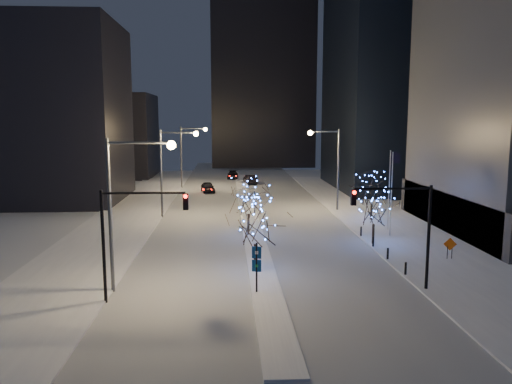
{
  "coord_description": "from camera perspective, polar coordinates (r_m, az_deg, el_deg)",
  "views": [
    {
      "loc": [
        -2.47,
        -29.8,
        11.15
      ],
      "look_at": [
        -0.05,
        12.35,
        5.0
      ],
      "focal_mm": 35.0,
      "sensor_mm": 36.0,
      "label": 1
    }
  ],
  "objects": [
    {
      "name": "road",
      "position": [
        65.8,
        -1.09,
        -1.46
      ],
      "size": [
        20.0,
        130.0,
        0.02
      ],
      "primitive_type": "cube",
      "color": "#B1B7C0",
      "rests_on": "ground"
    },
    {
      "name": "holiday_tree_plaza_near",
      "position": [
        45.47,
        13.34,
        -1.85
      ],
      "size": [
        3.88,
        3.88,
        4.89
      ],
      "color": "black",
      "rests_on": "east_sidewalk"
    },
    {
      "name": "street_lamp_w_near",
      "position": [
        32.79,
        -14.63,
        -0.14
      ],
      "size": [
        4.4,
        0.56,
        10.0
      ],
      "color": "#595E66",
      "rests_on": "ground"
    },
    {
      "name": "flagpoles",
      "position": [
        50.05,
        15.19,
        0.71
      ],
      "size": [
        1.35,
        2.6,
        8.0
      ],
      "color": "silver",
      "rests_on": "east_sidewalk"
    },
    {
      "name": "car_near",
      "position": [
        77.46,
        -5.52,
        0.55
      ],
      "size": [
        2.57,
        4.79,
        1.55
      ],
      "primitive_type": "imported",
      "rotation": [
        0.0,
        0.0,
        0.17
      ],
      "color": "black",
      "rests_on": "ground"
    },
    {
      "name": "east_sidewalk",
      "position": [
        53.93,
        15.73,
        -3.88
      ],
      "size": [
        10.0,
        90.0,
        0.15
      ],
      "primitive_type": "cube",
      "color": "white",
      "rests_on": "ground"
    },
    {
      "name": "construction_sign",
      "position": [
        42.72,
        21.29,
        -5.78
      ],
      "size": [
        1.03,
        0.22,
        1.72
      ],
      "rotation": [
        0.0,
        0.0,
        -0.17
      ],
      "color": "black",
      "rests_on": "east_sidewalk"
    },
    {
      "name": "holiday_tree_median_far",
      "position": [
        47.7,
        -0.88,
        -0.67
      ],
      "size": [
        4.67,
        4.67,
        5.48
      ],
      "color": "black",
      "rests_on": "median"
    },
    {
      "name": "filler_west_far",
      "position": [
        102.59,
        -16.65,
        6.19
      ],
      "size": [
        18.0,
        16.0,
        16.0
      ],
      "primitive_type": "cube",
      "color": "black",
      "rests_on": "ground"
    },
    {
      "name": "filler_west_near",
      "position": [
        74.33,
        -23.64,
        8.26
      ],
      "size": [
        22.0,
        18.0,
        24.0
      ],
      "primitive_type": "cube",
      "color": "black",
      "rests_on": "ground"
    },
    {
      "name": "holiday_tree_plaza_far",
      "position": [
        56.3,
        13.12,
        0.32
      ],
      "size": [
        5.76,
        5.76,
        5.4
      ],
      "color": "black",
      "rests_on": "east_sidewalk"
    },
    {
      "name": "street_lamp_w_mid",
      "position": [
        57.36,
        -9.77,
        3.52
      ],
      "size": [
        4.4,
        0.56,
        10.0
      ],
      "color": "#595E66",
      "rests_on": "ground"
    },
    {
      "name": "holiday_tree_median_near",
      "position": [
        36.1,
        -0.09,
        -3.68
      ],
      "size": [
        5.02,
        5.02,
        5.31
      ],
      "color": "black",
      "rests_on": "median"
    },
    {
      "name": "west_sidewalk",
      "position": [
        52.31,
        -15.99,
        -4.26
      ],
      "size": [
        8.0,
        90.0,
        0.15
      ],
      "primitive_type": "cube",
      "color": "white",
      "rests_on": "ground"
    },
    {
      "name": "car_mid",
      "position": [
        87.22,
        -0.66,
        1.47
      ],
      "size": [
        2.44,
        5.02,
        1.59
      ],
      "primitive_type": "imported",
      "rotation": [
        0.0,
        0.0,
        3.3
      ],
      "color": "black",
      "rests_on": "ground"
    },
    {
      "name": "bollards",
      "position": [
        43.08,
        14.0,
        -6.14
      ],
      "size": [
        0.16,
        12.16,
        0.9
      ],
      "color": "black",
      "rests_on": "east_sidewalk"
    },
    {
      "name": "traffic_signal_west",
      "position": [
        31.06,
        -14.33,
        -3.85
      ],
      "size": [
        5.26,
        0.43,
        7.0
      ],
      "color": "black",
      "rests_on": "ground"
    },
    {
      "name": "traffic_signal_east",
      "position": [
        33.46,
        16.74,
        -3.08
      ],
      "size": [
        5.26,
        0.43,
        7.0
      ],
      "color": "black",
      "rests_on": "ground"
    },
    {
      "name": "median",
      "position": [
        60.87,
        -0.91,
        -2.19
      ],
      "size": [
        2.0,
        80.0,
        0.15
      ],
      "primitive_type": "cube",
      "color": "white",
      "rests_on": "ground"
    },
    {
      "name": "street_lamp_w_far",
      "position": [
        82.19,
        -7.83,
        4.97
      ],
      "size": [
        4.4,
        0.56,
        10.0
      ],
      "color": "#595E66",
      "rests_on": "ground"
    },
    {
      "name": "ground",
      "position": [
        31.92,
        1.39,
        -12.16
      ],
      "size": [
        160.0,
        160.0,
        0.0
      ],
      "primitive_type": "plane",
      "color": "silver",
      "rests_on": "ground"
    },
    {
      "name": "horizon_block",
      "position": [
        122.49,
        0.7,
        12.9
      ],
      "size": [
        24.0,
        14.0,
        42.0
      ],
      "primitive_type": "cube",
      "color": "black",
      "rests_on": "ground"
    },
    {
      "name": "car_far",
      "position": [
        94.89,
        -2.69,
        1.96
      ],
      "size": [
        2.21,
        4.96,
        1.42
      ],
      "primitive_type": "imported",
      "rotation": [
        0.0,
        0.0,
        -0.05
      ],
      "color": "black",
      "rests_on": "ground"
    },
    {
      "name": "street_lamp_east",
      "position": [
        61.29,
        8.56,
        3.8
      ],
      "size": [
        3.9,
        0.56,
        10.0
      ],
      "color": "#595E66",
      "rests_on": "ground"
    },
    {
      "name": "wayfinding_sign",
      "position": [
        32.16,
        0.07,
        -8.09
      ],
      "size": [
        0.6,
        0.2,
        3.39
      ],
      "rotation": [
        0.0,
        0.0,
        -0.21
      ],
      "color": "black",
      "rests_on": "ground"
    }
  ]
}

